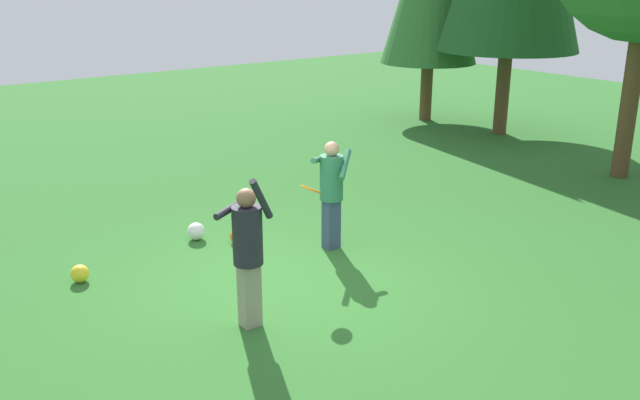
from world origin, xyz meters
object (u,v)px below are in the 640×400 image
Objects in this scene: frisbee at (311,189)px; ball_orange at (237,236)px; person_thrower at (248,246)px; ball_yellow at (80,274)px; person_catcher at (331,186)px; ball_white at (196,231)px.

frisbee is 1.27× the size of ball_orange.
person_thrower reaches higher than frisbee.
person_thrower is at bearing 26.44° from ball_yellow.
ball_yellow is (-1.80, -2.48, -1.15)m from frisbee.
ball_yellow is (-0.05, -2.37, 0.01)m from ball_orange.
person_catcher is at bearing 44.78° from ball_orange.
frisbee is 3.27m from ball_yellow.
person_thrower is 3.02m from ball_white.
person_thrower reaches higher than ball_orange.
person_catcher reaches higher than ball_orange.
ball_orange is 0.89× the size of ball_yellow.
frisbee is at bearing -0.00° from person_thrower.
person_thrower reaches higher than ball_white.
person_thrower is 6.74× the size of ball_white.
ball_yellow is 1.98m from ball_white.
person_catcher is (-1.30, 2.21, -0.04)m from person_thrower.
person_catcher is 2.24m from ball_white.
person_catcher reaches higher than frisbee.
ball_white is at bearing -166.32° from frisbee.
person_thrower reaches higher than person_catcher.
frisbee is at bearing 0.00° from person_catcher.
ball_yellow is at bearing -77.46° from ball_white.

